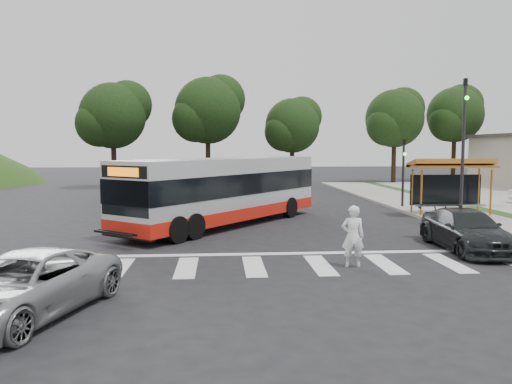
{
  "coord_description": "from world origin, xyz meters",
  "views": [
    {
      "loc": [
        -1.03,
        -19.56,
        3.55
      ],
      "look_at": [
        0.58,
        1.96,
        1.6
      ],
      "focal_mm": 35.0,
      "sensor_mm": 36.0,
      "label": 1
    }
  ],
  "objects": [
    {
      "name": "crosswalk_ladder",
      "position": [
        0.0,
        -5.0,
        0.01
      ],
      "size": [
        18.0,
        2.6,
        0.01
      ],
      "primitive_type": "cube",
      "color": "silver",
      "rests_on": "ground"
    },
    {
      "name": "ground",
      "position": [
        0.0,
        0.0,
        0.0
      ],
      "size": [
        140.0,
        140.0,
        0.0
      ],
      "primitive_type": "plane",
      "color": "black",
      "rests_on": "ground"
    },
    {
      "name": "pedestrian",
      "position": [
        2.91,
        -5.27,
        0.92
      ],
      "size": [
        0.72,
        0.51,
        1.84
      ],
      "primitive_type": "imported",
      "rotation": [
        0.0,
        0.0,
        3.04
      ],
      "color": "white",
      "rests_on": "ground"
    },
    {
      "name": "bus_shelter",
      "position": [
        10.8,
        5.1,
        2.35
      ],
      "size": [
        4.2,
        1.6,
        2.86
      ],
      "color": "#9D5B1A",
      "rests_on": "sidewalk_east"
    },
    {
      "name": "curb_east_red",
      "position": [
        9.0,
        -2.0,
        0.08
      ],
      "size": [
        0.32,
        6.0,
        0.15
      ],
      "primitive_type": "cube",
      "color": "maroon",
      "rests_on": "ground"
    },
    {
      "name": "curb_east",
      "position": [
        9.0,
        8.0,
        0.07
      ],
      "size": [
        0.3,
        40.0,
        0.15
      ],
      "primitive_type": "cube",
      "color": "#9E9991",
      "rests_on": "ground"
    },
    {
      "name": "sidewalk_east",
      "position": [
        11.0,
        8.0,
        0.06
      ],
      "size": [
        4.0,
        40.0,
        0.12
      ],
      "primitive_type": "cube",
      "color": "gray",
      "rests_on": "ground"
    },
    {
      "name": "tree_north_b",
      "position": [
        6.07,
        28.06,
        5.66
      ],
      "size": [
        5.72,
        5.33,
        8.43
      ],
      "color": "black",
      "rests_on": "ground"
    },
    {
      "name": "transit_bus",
      "position": [
        -0.74,
        3.02,
        1.52
      ],
      "size": [
        9.32,
        10.82,
        3.04
      ],
      "primitive_type": null,
      "rotation": [
        0.0,
        0.0,
        -0.67
      ],
      "color": "silver",
      "rests_on": "ground"
    },
    {
      "name": "silver_suv_south",
      "position": [
        -5.12,
        -9.05,
        0.67
      ],
      "size": [
        3.64,
        5.27,
        1.34
      ],
      "primitive_type": "imported",
      "rotation": [
        0.0,
        0.0,
        -0.32
      ],
      "color": "#A1A3A5",
      "rests_on": "ground"
    },
    {
      "name": "traffic_signal_ne_tall",
      "position": [
        9.6,
        1.49,
        3.88
      ],
      "size": [
        0.18,
        0.37,
        6.5
      ],
      "color": "black",
      "rests_on": "ground"
    },
    {
      "name": "tree_north_a",
      "position": [
        -1.92,
        26.07,
        6.92
      ],
      "size": [
        6.6,
        6.15,
        10.17
      ],
      "color": "black",
      "rests_on": "ground"
    },
    {
      "name": "tree_ne_a",
      "position": [
        16.08,
        28.06,
        6.39
      ],
      "size": [
        6.16,
        5.74,
        9.3
      ],
      "color": "black",
      "rests_on": "parking_lot"
    },
    {
      "name": "traffic_signal_ne_short",
      "position": [
        9.6,
        8.49,
        2.48
      ],
      "size": [
        0.18,
        0.37,
        4.0
      ],
      "color": "black",
      "rests_on": "ground"
    },
    {
      "name": "tree_north_c",
      "position": [
        -9.92,
        24.06,
        6.29
      ],
      "size": [
        6.16,
        5.74,
        9.3
      ],
      "color": "black",
      "rests_on": "ground"
    },
    {
      "name": "dark_sedan",
      "position": [
        7.5,
        -3.12,
        0.69
      ],
      "size": [
        2.04,
        4.8,
        1.38
      ],
      "primitive_type": "imported",
      "rotation": [
        0.0,
        0.0,
        -0.02
      ],
      "color": "black",
      "rests_on": "ground"
    },
    {
      "name": "tree_ne_b",
      "position": [
        23.08,
        30.06,
        6.92
      ],
      "size": [
        6.16,
        5.74,
        10.02
      ],
      "color": "black",
      "rests_on": "ground"
    }
  ]
}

